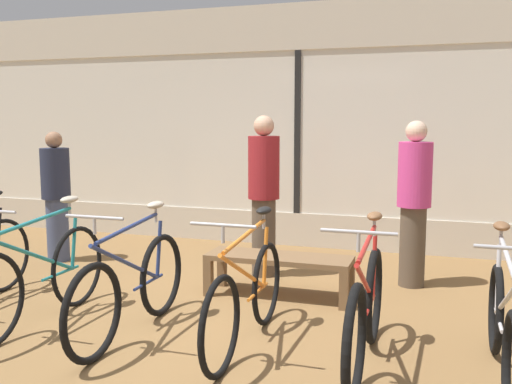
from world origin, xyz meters
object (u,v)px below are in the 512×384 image
(customer_by_window, at_px, (56,194))
(customer_mid_floor, at_px, (414,200))
(bicycle_center_left, at_px, (132,287))
(bicycle_center_right, at_px, (247,296))
(bicycle_left, at_px, (39,277))
(bicycle_far_right, at_px, (503,328))
(bicycle_right, at_px, (366,312))
(customer_near_rack, at_px, (264,192))
(display_bench, at_px, (279,263))

(customer_by_window, xyz_separation_m, customer_mid_floor, (4.13, 0.25, 0.08))
(bicycle_center_left, xyz_separation_m, bicycle_center_right, (0.94, 0.07, -0.00))
(bicycle_left, height_order, bicycle_far_right, bicycle_left)
(customer_by_window, bearing_deg, bicycle_center_right, -30.32)
(bicycle_right, distance_m, customer_mid_floor, 2.18)
(customer_mid_floor, bearing_deg, bicycle_center_left, -134.15)
(customer_mid_floor, bearing_deg, bicycle_far_right, -72.04)
(customer_near_rack, height_order, customer_by_window, customer_near_rack)
(bicycle_center_right, xyz_separation_m, customer_mid_floor, (1.10, 2.02, 0.50))
(customer_by_window, distance_m, customer_mid_floor, 4.14)
(bicycle_far_right, bearing_deg, bicycle_center_left, -179.63)
(bicycle_center_right, height_order, customer_near_rack, customer_near_rack)
(bicycle_center_left, bearing_deg, customer_by_window, 138.61)
(customer_near_rack, xyz_separation_m, customer_by_window, (-2.56, -0.15, -0.11))
(customer_by_window, height_order, customer_mid_floor, customer_mid_floor)
(bicycle_left, height_order, customer_near_rack, customer_near_rack)
(customer_near_rack, bearing_deg, bicycle_right, -55.94)
(bicycle_left, xyz_separation_m, bicycle_center_left, (0.85, 0.03, -0.02))
(bicycle_center_left, bearing_deg, bicycle_left, -177.80)
(display_bench, bearing_deg, bicycle_center_left, -122.59)
(bicycle_center_right, relative_size, customer_by_window, 1.11)
(bicycle_right, xyz_separation_m, customer_by_window, (-3.93, 1.87, 0.42))
(bicycle_center_right, relative_size, customer_mid_floor, 1.02)
(bicycle_center_right, xyz_separation_m, bicycle_far_right, (1.77, -0.06, -0.02))
(customer_near_rack, bearing_deg, bicycle_far_right, -41.48)
(customer_near_rack, bearing_deg, customer_by_window, -176.65)
(bicycle_left, height_order, bicycle_center_left, bicycle_left)
(bicycle_left, xyz_separation_m, customer_mid_floor, (2.88, 2.13, 0.48))
(customer_near_rack, bearing_deg, bicycle_center_right, -76.26)
(bicycle_far_right, xyz_separation_m, customer_near_rack, (-2.24, 1.98, 0.55))
(customer_mid_floor, bearing_deg, bicycle_center_right, -118.51)
(customer_near_rack, bearing_deg, bicycle_center_left, -103.12)
(bicycle_left, relative_size, bicycle_center_left, 1.04)
(bicycle_center_left, relative_size, customer_by_window, 1.12)
(bicycle_center_right, distance_m, bicycle_right, 0.90)
(customer_near_rack, xyz_separation_m, customer_mid_floor, (1.57, 0.10, -0.03))
(display_bench, bearing_deg, customer_by_window, 169.55)
(bicycle_center_right, bearing_deg, display_bench, 94.65)
(bicycle_left, distance_m, bicycle_center_right, 1.79)
(display_bench, bearing_deg, customer_near_rack, 118.16)
(bicycle_center_right, xyz_separation_m, bicycle_right, (0.90, -0.10, 0.01))
(bicycle_right, bearing_deg, customer_mid_floor, 84.58)
(bicycle_center_left, height_order, customer_by_window, customer_by_window)
(bicycle_left, bearing_deg, customer_near_rack, 57.07)
(bicycle_center_left, bearing_deg, bicycle_right, -0.71)
(bicycle_left, relative_size, bicycle_center_right, 1.05)
(bicycle_center_left, relative_size, bicycle_center_right, 1.01)
(bicycle_center_left, xyz_separation_m, display_bench, (0.84, 1.31, -0.05))
(bicycle_center_right, xyz_separation_m, customer_by_window, (-3.03, 1.77, 0.43))
(bicycle_center_left, bearing_deg, bicycle_center_right, 4.55)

